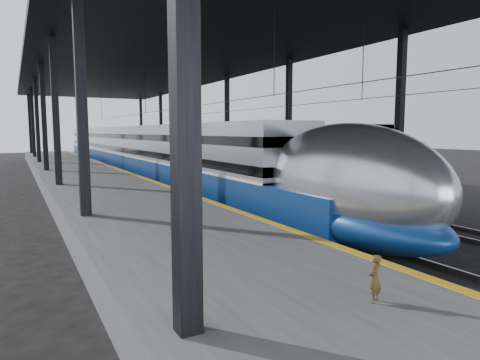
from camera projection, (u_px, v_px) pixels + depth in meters
ground at (304, 257)px, 13.51m from camera, size 160.00×160.00×0.00m
platform at (89, 182)px, 29.39m from camera, size 6.00×80.00×1.00m
yellow_strip at (129, 173)px, 30.64m from camera, size 0.30×80.00×0.01m
rails at (197, 182)px, 33.16m from camera, size 6.52×80.00×0.16m
canopy at (162, 60)px, 30.93m from camera, size 18.00×75.00×9.47m
tgv_train at (138, 153)px, 38.70m from camera, size 3.06×65.20×4.39m
second_train at (176, 149)px, 44.32m from camera, size 3.13×56.05×4.31m
child at (375, 279)px, 7.36m from camera, size 0.36×0.31×0.84m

